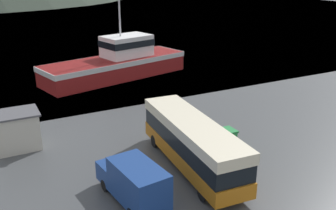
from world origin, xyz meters
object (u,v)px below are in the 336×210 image
(storage_bin, at_px, (226,139))
(dock_kiosk, at_px, (17,130))
(fishing_boat, at_px, (118,62))
(tour_bus, at_px, (192,142))
(delivery_van, at_px, (134,181))

(storage_bin, relative_size, dock_kiosk, 0.44)
(fishing_boat, bearing_deg, dock_kiosk, 124.57)
(fishing_boat, bearing_deg, storage_bin, 166.85)
(tour_bus, height_order, dock_kiosk, tour_bus)
(fishing_boat, height_order, dock_kiosk, fishing_boat)
(fishing_boat, distance_m, dock_kiosk, 19.32)
(tour_bus, bearing_deg, storage_bin, 24.13)
(delivery_van, xyz_separation_m, fishing_boat, (8.11, 24.30, 0.51))
(tour_bus, relative_size, storage_bin, 7.82)
(storage_bin, bearing_deg, tour_bus, -160.17)
(tour_bus, bearing_deg, delivery_van, -154.35)
(tour_bus, distance_m, delivery_van, 5.14)
(tour_bus, distance_m, dock_kiosk, 12.42)
(dock_kiosk, bearing_deg, delivery_van, -64.42)
(fishing_boat, xyz_separation_m, dock_kiosk, (-12.83, -14.43, -0.42))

